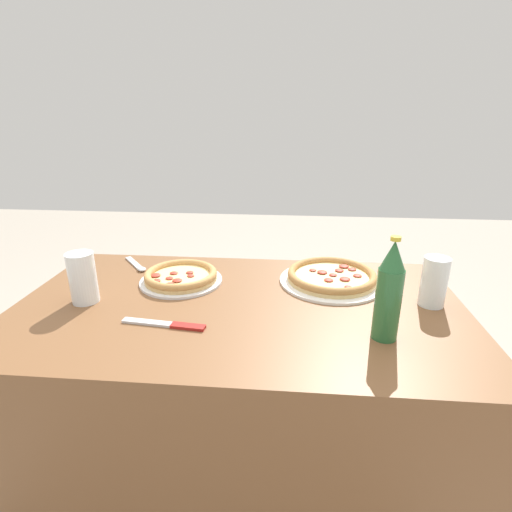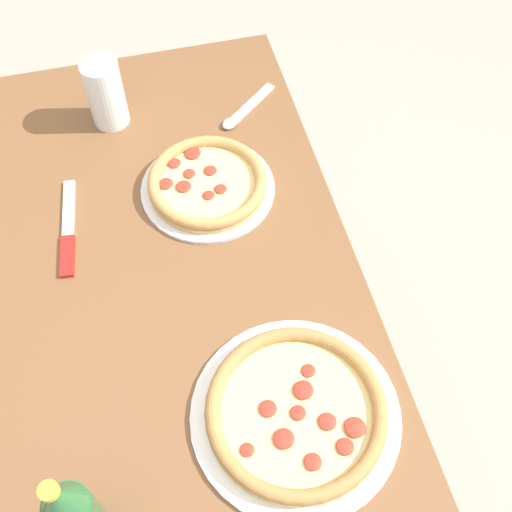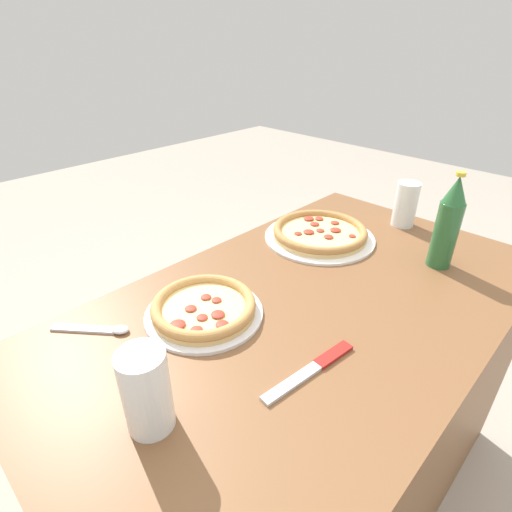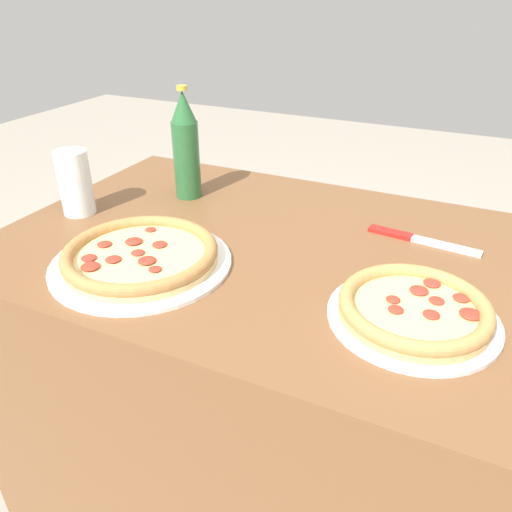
{
  "view_description": "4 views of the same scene",
  "coord_description": "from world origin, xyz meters",
  "px_view_note": "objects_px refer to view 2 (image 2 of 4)",
  "views": [
    {
      "loc": [
        0.14,
        -1.03,
        1.29
      ],
      "look_at": [
        0.03,
        0.17,
        0.84
      ],
      "focal_mm": 28.0,
      "sensor_mm": 36.0,
      "label": 1
    },
    {
      "loc": [
        0.6,
        0.03,
        1.74
      ],
      "look_at": [
        0.0,
        0.18,
        0.81
      ],
      "focal_mm": 45.0,
      "sensor_mm": 36.0,
      "label": 2
    },
    {
      "loc": [
        -0.64,
        -0.45,
        1.32
      ],
      "look_at": [
        0.02,
        0.19,
        0.8
      ],
      "focal_mm": 28.0,
      "sensor_mm": 36.0,
      "label": 3
    },
    {
      "loc": [
        -0.26,
        0.81,
        1.23
      ],
      "look_at": [
        0.05,
        0.16,
        0.82
      ],
      "focal_mm": 35.0,
      "sensor_mm": 36.0,
      "label": 4
    }
  ],
  "objects_px": {
    "glass_water": "(106,97)",
    "spoon": "(243,112)",
    "pizza_margherita": "(296,412)",
    "knife": "(68,232)",
    "pizza_veggie": "(207,184)"
  },
  "relations": [
    {
      "from": "pizza_veggie",
      "to": "knife",
      "type": "relative_size",
      "value": 1.17
    },
    {
      "from": "knife",
      "to": "pizza_margherita",
      "type": "bearing_deg",
      "value": 35.32
    },
    {
      "from": "knife",
      "to": "spoon",
      "type": "xyz_separation_m",
      "value": [
        -0.23,
        0.39,
        0.0
      ]
    },
    {
      "from": "knife",
      "to": "spoon",
      "type": "relative_size",
      "value": 1.55
    },
    {
      "from": "spoon",
      "to": "pizza_veggie",
      "type": "bearing_deg",
      "value": -31.4
    },
    {
      "from": "glass_water",
      "to": "spoon",
      "type": "relative_size",
      "value": 1.02
    },
    {
      "from": "glass_water",
      "to": "knife",
      "type": "distance_m",
      "value": 0.31
    },
    {
      "from": "pizza_margherita",
      "to": "pizza_veggie",
      "type": "bearing_deg",
      "value": -175.23
    },
    {
      "from": "pizza_veggie",
      "to": "knife",
      "type": "distance_m",
      "value": 0.28
    },
    {
      "from": "pizza_veggie",
      "to": "glass_water",
      "type": "bearing_deg",
      "value": -146.27
    },
    {
      "from": "glass_water",
      "to": "spoon",
      "type": "distance_m",
      "value": 0.29
    },
    {
      "from": "spoon",
      "to": "glass_water",
      "type": "bearing_deg",
      "value": -100.14
    },
    {
      "from": "knife",
      "to": "pizza_veggie",
      "type": "bearing_deg",
      "value": 97.82
    },
    {
      "from": "pizza_margherita",
      "to": "spoon",
      "type": "relative_size",
      "value": 2.28
    },
    {
      "from": "pizza_margherita",
      "to": "glass_water",
      "type": "xyz_separation_m",
      "value": [
        -0.73,
        -0.2,
        0.05
      ]
    }
  ]
}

